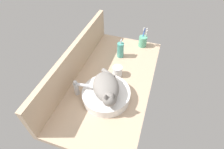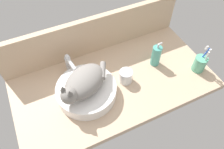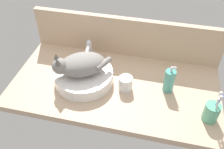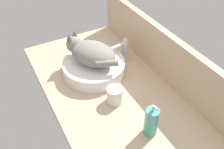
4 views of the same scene
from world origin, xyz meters
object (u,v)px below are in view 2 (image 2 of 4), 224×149
at_px(sink_basin, 87,91).
at_px(toothbrush_cup, 200,63).
at_px(soap_dispenser, 156,56).
at_px(water_glass, 126,77).
at_px(faucet, 69,63).
at_px(cat, 83,83).

distance_m(sink_basin, toothbrush_cup, 0.69).
relative_size(sink_basin, soap_dispenser, 1.96).
xyz_separation_m(soap_dispenser, toothbrush_cup, (0.21, -0.16, -0.02)).
bearing_deg(soap_dispenser, water_glass, -169.38).
xyz_separation_m(faucet, water_glass, (0.27, -0.21, -0.04)).
distance_m(faucet, water_glass, 0.34).
relative_size(cat, faucet, 2.22).
bearing_deg(soap_dispenser, toothbrush_cup, -36.04).
distance_m(faucet, toothbrush_cup, 0.78).
bearing_deg(toothbrush_cup, cat, 170.90).
distance_m(sink_basin, faucet, 0.21).
relative_size(soap_dispenser, toothbrush_cup, 0.91).
relative_size(sink_basin, toothbrush_cup, 1.78).
relative_size(cat, toothbrush_cup, 1.61).
bearing_deg(sink_basin, water_glass, -1.57).
xyz_separation_m(cat, toothbrush_cup, (0.70, -0.11, -0.07)).
height_order(cat, soap_dispenser, cat).
height_order(cat, toothbrush_cup, cat).
xyz_separation_m(cat, soap_dispenser, (0.48, 0.04, -0.06)).
xyz_separation_m(faucet, soap_dispenser, (0.50, -0.16, -0.00)).
bearing_deg(water_glass, toothbrush_cup, -14.26).
bearing_deg(cat, faucet, 94.61).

